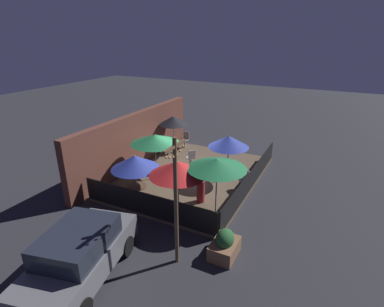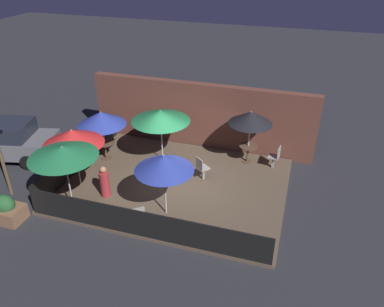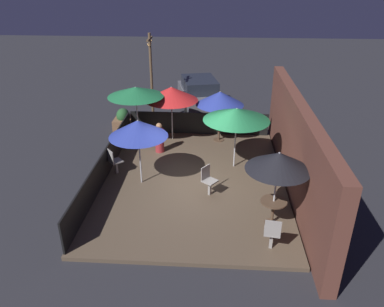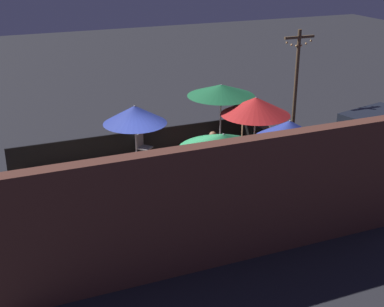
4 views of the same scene
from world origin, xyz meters
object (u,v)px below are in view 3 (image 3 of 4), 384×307
at_px(patio_umbrella_0, 220,98).
at_px(patio_umbrella_4, 237,114).
at_px(patio_chair_1, 114,161).
at_px(light_post, 151,75).
at_px(planter_box, 123,120).
at_px(dining_table_0, 219,127).
at_px(parked_car_0, 199,94).
at_px(patio_umbrella_5, 138,128).
at_px(patio_chair_2, 208,179).
at_px(patio_umbrella_2, 171,94).
at_px(patio_chair_0, 272,232).
at_px(patio_umbrella_3, 136,92).
at_px(dining_table_1, 273,206).
at_px(patio_umbrella_1, 278,161).
at_px(patron_0, 159,139).

relative_size(patio_umbrella_0, patio_umbrella_4, 0.91).
relative_size(patio_chair_1, light_post, 0.23).
xyz_separation_m(patio_umbrella_4, planter_box, (-3.53, -4.83, -1.71)).
relative_size(dining_table_0, parked_car_0, 0.19).
height_order(patio_umbrella_5, planter_box, patio_umbrella_5).
height_order(patio_chair_1, light_post, light_post).
bearing_deg(patio_chair_2, planter_box, 163.70).
xyz_separation_m(dining_table_0, parked_car_0, (-4.00, -0.99, 0.12)).
xyz_separation_m(patio_chair_1, parked_car_0, (-7.07, 2.59, 0.22)).
xyz_separation_m(patio_umbrella_2, patio_chair_0, (6.69, 3.24, -1.42)).
bearing_deg(parked_car_0, patio_umbrella_4, 0.82).
relative_size(patio_umbrella_0, patio_umbrella_3, 0.88).
bearing_deg(patio_umbrella_2, dining_table_1, 31.34).
bearing_deg(patio_chair_0, parked_car_0, 20.76).
bearing_deg(patio_umbrella_0, patio_umbrella_3, -80.87).
xyz_separation_m(patio_umbrella_3, patio_umbrella_5, (3.07, 0.68, -0.23)).
bearing_deg(parked_car_0, patio_chair_0, -0.80).
height_order(patio_umbrella_4, parked_car_0, patio_umbrella_4).
xyz_separation_m(patio_umbrella_4, patio_umbrella_5, (1.33, -3.10, -0.05)).
xyz_separation_m(patio_umbrella_0, patio_chair_0, (6.67, 1.31, -1.28)).
bearing_deg(patio_umbrella_3, patio_umbrella_0, 99.13).
xyz_separation_m(patio_chair_0, planter_box, (-7.94, -5.59, -0.25)).
relative_size(patio_chair_0, patio_chair_1, 1.03).
height_order(patio_umbrella_1, dining_table_1, patio_umbrella_1).
bearing_deg(patio_chair_2, patio_umbrella_2, 148.53).
bearing_deg(patio_chair_2, patio_chair_0, -18.97).
bearing_deg(patio_chair_1, dining_table_1, -66.96).
xyz_separation_m(patio_umbrella_4, light_post, (-4.43, -3.62, 0.16)).
xyz_separation_m(patio_umbrella_2, dining_table_0, (0.02, 1.93, -1.34)).
bearing_deg(patio_chair_2, patio_chair_1, -161.01).
height_order(patio_chair_0, parked_car_0, parked_car_0).
height_order(patio_umbrella_5, patron_0, patio_umbrella_5).
xyz_separation_m(patio_umbrella_3, parked_car_0, (-4.52, 2.25, -1.44)).
bearing_deg(planter_box, patio_umbrella_4, 53.84).
xyz_separation_m(patio_umbrella_5, patron_0, (-2.36, 0.28, -1.40)).
xyz_separation_m(patio_umbrella_1, patio_chair_0, (1.10, -0.17, -1.42)).
xyz_separation_m(patio_chair_2, light_post, (-6.34, -2.74, 1.62)).
distance_m(patio_umbrella_2, patron_0, 1.92).
bearing_deg(patron_0, patio_chair_0, -37.13).
bearing_deg(patio_umbrella_5, dining_table_0, 144.60).
bearing_deg(patio_chair_2, patio_umbrella_4, 102.96).
distance_m(patio_umbrella_5, planter_box, 5.42).
distance_m(patio_chair_2, light_post, 7.09).
bearing_deg(dining_table_1, parked_car_0, -165.54).
distance_m(patio_umbrella_0, patio_umbrella_1, 5.77).
relative_size(patio_umbrella_3, patio_chair_0, 2.46).
xyz_separation_m(patio_umbrella_1, dining_table_1, (0.00, 0.00, -1.38)).
height_order(patio_umbrella_0, parked_car_0, patio_umbrella_0).
bearing_deg(patio_umbrella_4, light_post, -140.76).
bearing_deg(parked_car_0, patio_chair_1, -33.09).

